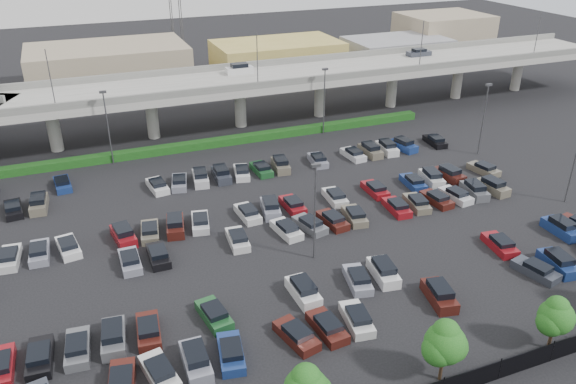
# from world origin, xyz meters

# --- Properties ---
(ground) EXTENTS (280.00, 280.00, 0.00)m
(ground) POSITION_xyz_m (0.00, 0.00, 0.00)
(ground) COLOR black
(overpass) EXTENTS (150.00, 13.00, 15.80)m
(overpass) POSITION_xyz_m (-0.21, 32.01, 6.97)
(overpass) COLOR gray
(overpass) RESTS_ON ground
(hedge) EXTENTS (66.00, 1.60, 1.10)m
(hedge) POSITION_xyz_m (0.00, 25.00, 0.55)
(hedge) COLOR #103810
(hedge) RESTS_ON ground
(tree_row) EXTENTS (65.07, 3.66, 5.94)m
(tree_row) POSITION_xyz_m (0.70, -26.53, 3.52)
(tree_row) COLOR #332316
(tree_row) RESTS_ON ground
(parked_cars) EXTENTS (63.10, 41.62, 1.67)m
(parked_cars) POSITION_xyz_m (-0.86, -2.65, 0.62)
(parked_cars) COLOR #696252
(parked_cars) RESTS_ON ground
(light_poles) EXTENTS (66.90, 48.38, 10.30)m
(light_poles) POSITION_xyz_m (-4.13, 2.00, 6.24)
(light_poles) COLOR #45464A
(light_poles) RESTS_ON ground
(distant_buildings) EXTENTS (138.00, 24.00, 9.00)m
(distant_buildings) POSITION_xyz_m (12.38, 61.81, 3.74)
(distant_buildings) COLOR gray
(distant_buildings) RESTS_ON ground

